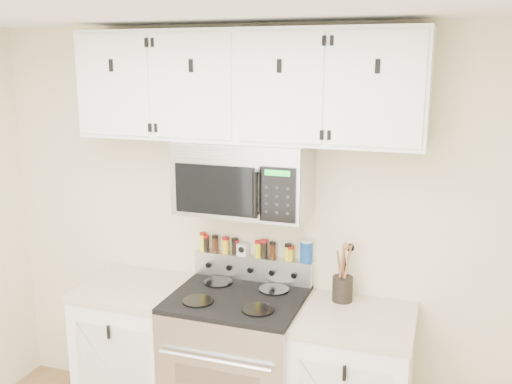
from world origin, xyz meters
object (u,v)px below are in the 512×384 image
range (238,367)px  microwave (244,178)px  salt_canister (306,251)px  utensil_crock (343,287)px

range → microwave: size_ratio=1.45×
salt_canister → range: bearing=-140.3°
range → salt_canister: salt_canister is taller
range → microwave: 1.15m
microwave → salt_canister: 0.59m
range → utensil_crock: size_ratio=3.18×
microwave → utensil_crock: microwave is taller
microwave → salt_canister: size_ratio=5.51×
utensil_crock → salt_canister: 0.30m
range → utensil_crock: bearing=18.5°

